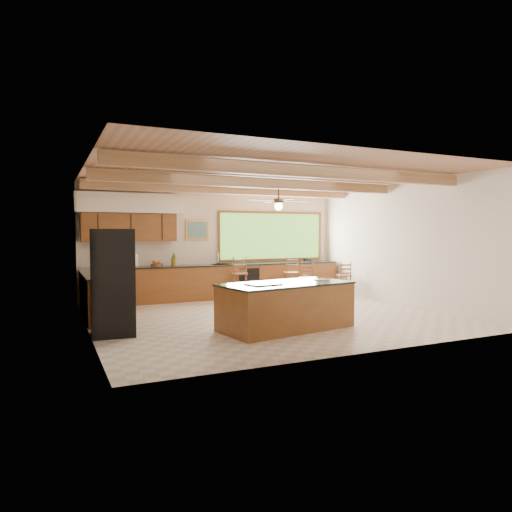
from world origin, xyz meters
name	(u,v)px	position (x,y,z in m)	size (l,w,h in m)	color
ground	(268,316)	(0.00, 0.00, 0.00)	(7.20, 7.20, 0.00)	beige
room_shell	(249,213)	(-0.17, 0.65, 2.21)	(7.27, 6.54, 3.02)	beige
counter_run	(196,284)	(-0.82, 2.52, 0.46)	(7.12, 3.10, 1.28)	brown
island	(286,306)	(-0.26, -1.27, 0.43)	(2.62, 1.56, 0.87)	brown
refrigerator	(113,282)	(-3.22, -0.47, 0.92)	(0.78, 0.77, 1.84)	black
bar_stool_a	(240,274)	(0.36, 2.39, 0.68)	(0.52, 0.52, 1.15)	brown
bar_stool_b	(292,273)	(1.79, 2.14, 0.67)	(0.52, 0.52, 1.13)	brown
bar_stool_c	(308,278)	(1.91, 1.55, 0.59)	(0.47, 0.47, 0.99)	brown
bar_stool_d	(345,276)	(3.16, 1.66, 0.58)	(0.44, 0.44, 0.99)	brown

